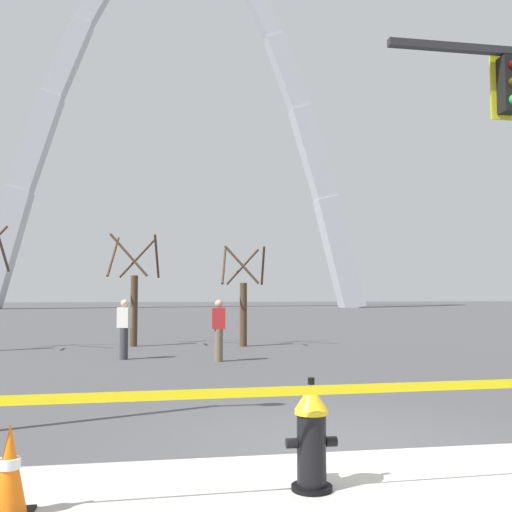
{
  "coord_description": "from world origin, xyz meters",
  "views": [
    {
      "loc": [
        -2.1,
        -6.19,
        1.74
      ],
      "look_at": [
        -0.23,
        5.0,
        2.5
      ],
      "focal_mm": 39.7,
      "sensor_mm": 36.0,
      "label": 1
    }
  ],
  "objects": [
    {
      "name": "ground_plane",
      "position": [
        0.0,
        0.0,
        0.0
      ],
      "size": [
        240.0,
        240.0,
        0.0
      ],
      "primitive_type": "plane",
      "color": "#474749"
    },
    {
      "name": "fire_hydrant",
      "position": [
        -0.77,
        -1.21,
        0.47
      ],
      "size": [
        0.46,
        0.48,
        0.99
      ],
      "color": "black",
      "rests_on": "ground"
    },
    {
      "name": "caution_tape_barrier",
      "position": [
        -0.95,
        -1.44,
        0.68
      ],
      "size": [
        5.15,
        0.18,
        0.99
      ],
      "color": "#232326",
      "rests_on": "ground"
    },
    {
      "name": "traffic_cone_mid_sidewalk",
      "position": [
        -3.26,
        -1.42,
        0.36
      ],
      "size": [
        0.36,
        0.36,
        0.73
      ],
      "color": "black",
      "rests_on": "ground"
    },
    {
      "name": "monument_arch",
      "position": [
        -0.0,
        63.93,
        21.67
      ],
      "size": [
        47.2,
        2.82,
        50.06
      ],
      "color": "#B2B5BC",
      "rests_on": "ground"
    },
    {
      "name": "tree_left_mid",
      "position": [
        -3.0,
        13.18,
        1.65
      ],
      "size": [
        1.72,
        1.73,
        3.71
      ],
      "color": "#473323",
      "rests_on": "ground"
    },
    {
      "name": "tree_center_left",
      "position": [
        0.6,
        12.58,
        1.47
      ],
      "size": [
        1.55,
        1.56,
        3.32
      ],
      "color": "#473323",
      "rests_on": "ground"
    },
    {
      "name": "pedestrian_walking_left",
      "position": [
        -0.63,
        8.48,
        0.82
      ],
      "size": [
        0.36,
        0.24,
        1.59
      ],
      "color": "brown",
      "rests_on": "ground"
    },
    {
      "name": "pedestrian_standing_center",
      "position": [
        -3.07,
        9.35,
        0.82
      ],
      "size": [
        0.39,
        0.33,
        1.59
      ],
      "color": "#38383D",
      "rests_on": "ground"
    }
  ]
}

